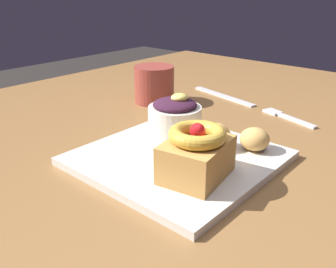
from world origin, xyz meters
The scene contains 9 objects.
dining_table centered at (0.00, 0.00, 0.65)m, with size 1.56×1.06×0.73m.
front_plate centered at (0.00, -0.08, 0.74)m, with size 0.27×0.27×0.01m, color silver.
cake_slice centered at (-0.04, -0.14, 0.78)m, with size 0.11×0.09×0.08m.
berry_ramekin centered at (0.06, -0.02, 0.77)m, with size 0.09×0.09×0.07m.
fritter_front centered at (0.09, -0.16, 0.76)m, with size 0.04×0.05×0.04m, color tan.
fritter_middle centered at (0.06, -0.11, 0.76)m, with size 0.05×0.04×0.04m, color tan.
fork centered at (0.29, -0.12, 0.73)m, with size 0.05×0.12×0.00m.
knife centered at (0.33, 0.05, 0.73)m, with size 0.19×0.02×0.00m, color silver.
coffee_mug centered at (0.20, 0.15, 0.77)m, with size 0.09×0.09×0.08m, color #993D33.
Camera 1 is at (-0.39, -0.40, 0.98)m, focal length 39.11 mm.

